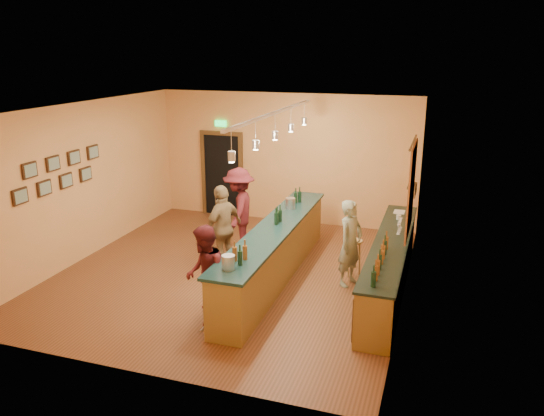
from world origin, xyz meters
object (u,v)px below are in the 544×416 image
(tasting_bar, at_px, (275,249))
(customer_b, at_px, (223,228))
(back_counter, at_px, (390,265))
(bartender, at_px, (350,243))
(customer_a, at_px, (205,275))
(customer_c, at_px, (239,210))
(bar_stool, at_px, (353,247))

(tasting_bar, distance_m, customer_b, 1.13)
(back_counter, xyz_separation_m, customer_b, (-3.21, -0.06, 0.37))
(tasting_bar, height_order, bartender, bartender)
(back_counter, xyz_separation_m, bartender, (-0.73, 0.02, 0.32))
(bartender, height_order, customer_a, bartender)
(bartender, relative_size, customer_c, 0.89)
(back_counter, distance_m, customer_b, 3.23)
(customer_c, distance_m, bar_stool, 2.64)
(customer_c, bearing_deg, back_counter, 63.65)
(bar_stool, bearing_deg, customer_b, -168.17)
(customer_a, relative_size, bar_stool, 2.23)
(bar_stool, bearing_deg, back_counter, -31.50)
(back_counter, bearing_deg, tasting_bar, -175.10)
(back_counter, distance_m, bartender, 0.80)
(bartender, height_order, customer_b, customer_b)
(tasting_bar, bearing_deg, bartender, 8.38)
(bartender, xyz_separation_m, bar_stool, (-0.01, 0.43, -0.24))
(customer_a, distance_m, customer_b, 2.07)
(customer_b, xyz_separation_m, customer_c, (-0.09, 1.07, 0.05))
(customer_c, bearing_deg, customer_b, -4.47)
(customer_b, bearing_deg, bar_stool, 119.04)
(customer_b, bearing_deg, customer_a, 32.49)
(tasting_bar, relative_size, customer_c, 2.80)
(customer_a, xyz_separation_m, customer_c, (-0.64, 3.07, 0.11))
(tasting_bar, relative_size, customer_b, 2.96)
(customer_b, bearing_deg, customer_c, -157.96)
(bartender, bearing_deg, customer_c, 92.87)
(bartender, distance_m, customer_b, 2.48)
(tasting_bar, bearing_deg, customer_b, 173.71)
(bartender, height_order, customer_c, customer_c)
(back_counter, relative_size, customer_c, 2.50)
(tasting_bar, bearing_deg, customer_a, -106.27)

